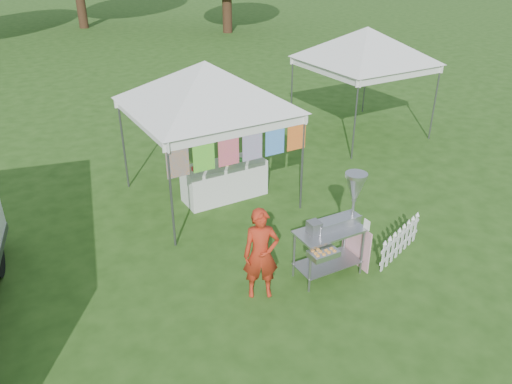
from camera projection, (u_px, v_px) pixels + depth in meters
ground at (301, 281)px, 8.39m from camera, size 120.00×120.00×0.00m
canopy_main at (205, 61)px, 9.70m from camera, size 4.24×4.24×3.45m
canopy_right at (368, 27)px, 13.32m from camera, size 4.24×4.24×3.45m
donut_cart at (340, 219)px, 8.14m from camera, size 1.30×0.85×1.78m
vendor at (261, 254)px, 7.73m from camera, size 0.67×0.57×1.54m
picket_fence at (400, 242)px, 8.93m from camera, size 1.37×0.50×0.56m
display_table at (224, 180)px, 10.88m from camera, size 1.80×0.70×0.81m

